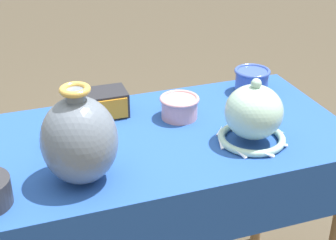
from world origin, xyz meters
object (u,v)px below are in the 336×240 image
(mosaic_tile_box, at_px, (105,103))
(vase_dome_bell, at_px, (253,116))
(cup_wide_cobalt, at_px, (252,80))
(jar_round_ivory, at_px, (68,129))
(cup_wide_rose, at_px, (179,107))
(vase_tall_bulbous, at_px, (79,140))

(mosaic_tile_box, bearing_deg, vase_dome_bell, -39.76)
(cup_wide_cobalt, bearing_deg, jar_round_ivory, -167.47)
(vase_dome_bell, bearing_deg, cup_wide_rose, 124.37)
(jar_round_ivory, bearing_deg, vase_dome_bell, -18.06)
(cup_wide_cobalt, bearing_deg, vase_tall_bulbous, -152.67)
(vase_tall_bulbous, distance_m, jar_round_ivory, 0.22)
(vase_dome_bell, relative_size, mosaic_tile_box, 1.52)
(vase_dome_bell, height_order, cup_wide_cobalt, vase_dome_bell)
(vase_tall_bulbous, bearing_deg, cup_wide_rose, 34.32)
(mosaic_tile_box, height_order, jar_round_ivory, jar_round_ivory)
(vase_dome_bell, xyz_separation_m, cup_wide_rose, (-0.15, 0.22, -0.05))
(vase_dome_bell, xyz_separation_m, mosaic_tile_box, (-0.38, 0.32, -0.04))
(cup_wide_cobalt, bearing_deg, vase_dome_bell, -117.27)
(vase_dome_bell, relative_size, jar_round_ivory, 1.64)
(vase_tall_bulbous, height_order, jar_round_ivory, vase_tall_bulbous)
(vase_tall_bulbous, relative_size, vase_dome_bell, 1.25)
(vase_tall_bulbous, height_order, vase_dome_bell, vase_tall_bulbous)
(vase_dome_bell, relative_size, cup_wide_rose, 1.66)
(vase_tall_bulbous, relative_size, cup_wide_rose, 2.08)
(cup_wide_rose, bearing_deg, jar_round_ivory, -172.27)
(mosaic_tile_box, bearing_deg, jar_round_ivory, -133.10)
(vase_tall_bulbous, bearing_deg, mosaic_tile_box, 67.51)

